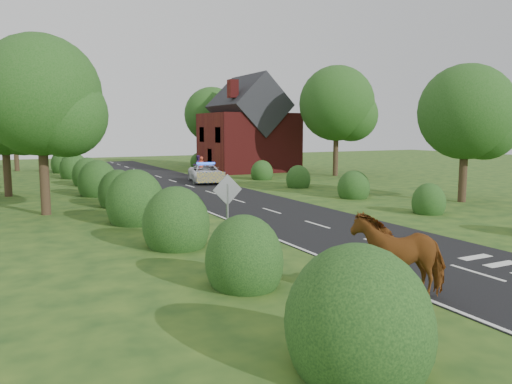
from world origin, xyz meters
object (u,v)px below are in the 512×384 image
police_van (206,173)px  pedestrian_red (201,167)px  pedestrian_purple (198,165)px  cow (399,261)px  road_sign (228,200)px

police_van → pedestrian_red: pedestrian_red is taller
pedestrian_red → pedestrian_purple: (0.28, 1.56, 0.01)m
pedestrian_red → cow: bearing=64.5°
cow → pedestrian_red: bearing=-172.3°
pedestrian_red → police_van: bearing=60.8°
road_sign → police_van: 21.17m
police_van → cow: bearing=-88.4°
road_sign → pedestrian_red: road_sign is taller
cow → police_van: cow is taller
police_van → pedestrian_purple: 5.73m
pedestrian_purple → police_van: bearing=75.9°
cow → pedestrian_red: size_ratio=1.41×
road_sign → cow: (1.67, -6.43, -0.78)m
road_sign → pedestrian_red: (8.11, 23.95, -0.78)m
police_van → pedestrian_purple: bearing=88.8°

